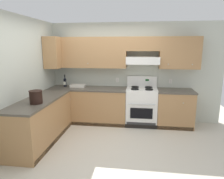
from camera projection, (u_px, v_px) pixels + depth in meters
ground_plane at (101, 145)px, 4.12m from camera, size 7.04×7.04×0.00m
wall_back at (127, 65)px, 5.25m from camera, size 4.68×0.57×2.55m
wall_left at (28, 76)px, 4.28m from camera, size 0.47×4.00×2.55m
counter_back_run at (114, 106)px, 5.22m from camera, size 3.60×0.65×0.91m
counter_left_run at (41, 121)px, 4.19m from camera, size 0.63×1.91×0.91m
stove at (141, 106)px, 5.14m from camera, size 0.76×0.62×1.20m
wine_bottle at (65, 82)px, 5.36m from camera, size 0.07×0.08×0.32m
bowl at (78, 86)px, 5.33m from camera, size 0.38×0.21×0.07m
bucket at (36, 97)px, 3.75m from camera, size 0.24×0.24×0.25m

